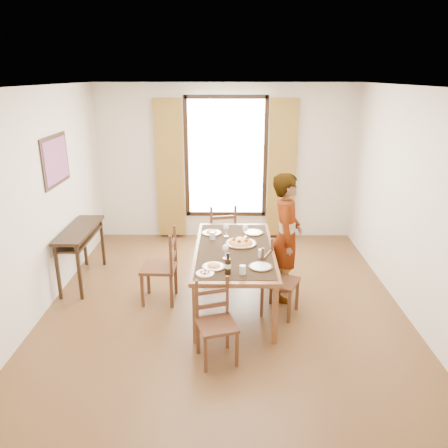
{
  "coord_description": "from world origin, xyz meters",
  "views": [
    {
      "loc": [
        0.04,
        -5.08,
        2.83
      ],
      "look_at": [
        -0.01,
        0.22,
        1.0
      ],
      "focal_mm": 35.0,
      "sensor_mm": 36.0,
      "label": 1
    }
  ],
  "objects_px": {
    "console_table": "(80,236)",
    "pasta_platter": "(241,241)",
    "dining_table": "(234,253)",
    "man": "(286,238)"
  },
  "relations": [
    {
      "from": "console_table",
      "to": "pasta_platter",
      "type": "distance_m",
      "value": 2.29
    },
    {
      "from": "dining_table",
      "to": "pasta_platter",
      "type": "xyz_separation_m",
      "value": [
        0.08,
        0.13,
        0.11
      ]
    },
    {
      "from": "console_table",
      "to": "man",
      "type": "distance_m",
      "value": 2.86
    },
    {
      "from": "dining_table",
      "to": "man",
      "type": "relative_size",
      "value": 1.16
    },
    {
      "from": "console_table",
      "to": "dining_table",
      "type": "bearing_deg",
      "value": -15.66
    },
    {
      "from": "console_table",
      "to": "pasta_platter",
      "type": "height_order",
      "value": "pasta_platter"
    },
    {
      "from": "console_table",
      "to": "man",
      "type": "height_order",
      "value": "man"
    },
    {
      "from": "console_table",
      "to": "dining_table",
      "type": "distance_m",
      "value": 2.24
    },
    {
      "from": "console_table",
      "to": "pasta_platter",
      "type": "bearing_deg",
      "value": -11.99
    },
    {
      "from": "dining_table",
      "to": "man",
      "type": "xyz_separation_m",
      "value": [
        0.67,
        0.16,
        0.15
      ]
    }
  ]
}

